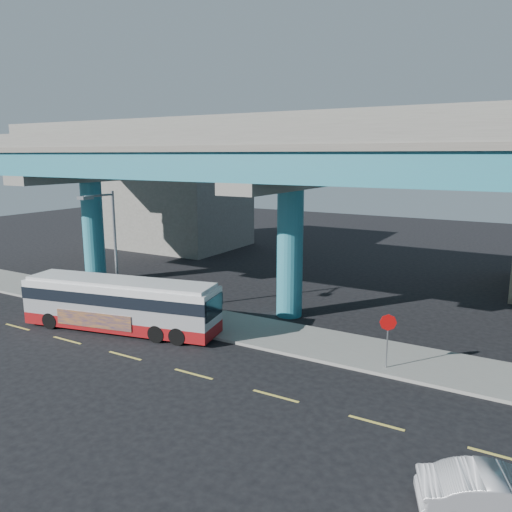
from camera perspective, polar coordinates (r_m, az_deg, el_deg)
The scene contains 10 objects.
ground at distance 22.44m, azimuth -6.68°, elevation -12.98°, with size 120.00×120.00×0.00m, color black.
sidewalk at distance 26.68m, azimuth 0.44°, elevation -8.67°, with size 70.00×4.00×0.15m, color gray.
lane_markings at distance 22.22m, azimuth -7.15°, elevation -13.23°, with size 58.00×0.12×0.01m.
viaduct at distance 28.24m, azimuth 4.15°, elevation 11.20°, with size 52.00×12.40×11.70m.
building_concrete at distance 51.89m, azimuth -8.79°, elevation 6.08°, with size 12.00×10.00×9.00m, color gray.
transit_bus at distance 27.68m, azimuth -15.21°, elevation -5.17°, with size 11.10×4.51×2.79m.
sedan at distance 15.43m, azimuth 26.39°, elevation -23.61°, with size 4.42×2.80×1.38m, color #ADADB2.
parked_car at distance 32.23m, azimuth -14.59°, elevation -4.23°, with size 3.58×1.64×1.19m, color #292A2D.
street_lamp at distance 29.18m, azimuth -16.61°, elevation 2.26°, with size 0.50×2.36×7.14m.
stop_sign at distance 22.39m, azimuth 14.83°, elevation -8.13°, with size 0.68×0.32×2.44m.
Camera 1 is at (12.33, -16.30, 9.26)m, focal length 35.00 mm.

